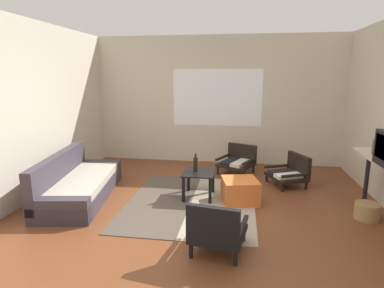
% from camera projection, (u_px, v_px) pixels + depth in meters
% --- Properties ---
extents(ground_plane, '(7.80, 7.80, 0.00)m').
position_uv_depth(ground_plane, '(198.00, 222.00, 4.16)').
color(ground_plane, brown).
extents(far_wall_with_window, '(5.60, 0.13, 2.70)m').
position_uv_depth(far_wall_with_window, '(217.00, 100.00, 6.83)').
color(far_wall_with_window, beige).
rests_on(far_wall_with_window, ground).
extents(side_wall_left, '(0.12, 6.60, 2.70)m').
position_uv_depth(side_wall_left, '(17.00, 113.00, 4.56)').
color(side_wall_left, beige).
rests_on(side_wall_left, ground).
extents(area_rug, '(1.88, 2.32, 0.01)m').
position_uv_depth(area_rug, '(191.00, 202.00, 4.79)').
color(area_rug, '#4C4238').
rests_on(area_rug, ground).
extents(couch, '(1.12, 2.12, 0.70)m').
position_uv_depth(couch, '(78.00, 184.00, 4.96)').
color(couch, '#38333D').
rests_on(couch, ground).
extents(coffee_table, '(0.48, 0.55, 0.42)m').
position_uv_depth(coffee_table, '(199.00, 177.00, 4.94)').
color(coffee_table, black).
rests_on(coffee_table, ground).
extents(armchair_by_window, '(0.79, 0.79, 0.54)m').
position_uv_depth(armchair_by_window, '(238.00, 160.00, 6.22)').
color(armchair_by_window, black).
rests_on(armchair_by_window, ground).
extents(armchair_striped_foreground, '(0.64, 0.67, 0.60)m').
position_uv_depth(armchair_striped_foreground, '(217.00, 230.00, 3.38)').
color(armchair_striped_foreground, black).
rests_on(armchair_striped_foreground, ground).
extents(armchair_corner, '(0.74, 0.78, 0.54)m').
position_uv_depth(armchair_corner, '(290.00, 172.00, 5.52)').
color(armchair_corner, black).
rests_on(armchair_corner, ground).
extents(ottoman_orange, '(0.61, 0.61, 0.35)m').
position_uv_depth(ottoman_orange, '(240.00, 191.00, 4.79)').
color(ottoman_orange, '#D1662D').
rests_on(ottoman_orange, ground).
extents(clay_vase, '(0.25, 0.25, 0.30)m').
position_uv_depth(clay_vase, '(383.00, 147.00, 4.20)').
color(clay_vase, brown).
rests_on(clay_vase, console_shelf).
extents(glass_bottle, '(0.07, 0.07, 0.28)m').
position_uv_depth(glass_bottle, '(195.00, 164.00, 4.93)').
color(glass_bottle, black).
rests_on(glass_bottle, coffee_table).
extents(wicker_basket, '(0.31, 0.31, 0.22)m').
position_uv_depth(wicker_basket, '(367.00, 211.00, 4.23)').
color(wicker_basket, '#9E7A4C').
rests_on(wicker_basket, ground).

